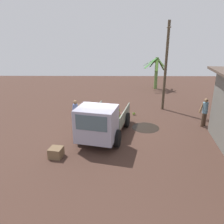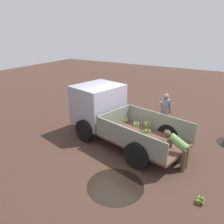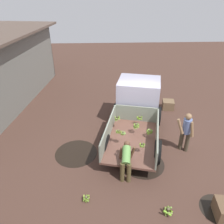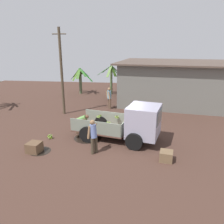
# 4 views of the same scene
# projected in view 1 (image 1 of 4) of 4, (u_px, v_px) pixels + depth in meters

# --- Properties ---
(ground) EXTENTS (36.00, 36.00, 0.00)m
(ground) POSITION_uv_depth(u_px,v_px,m) (107.00, 134.00, 11.88)
(ground) COLOR #452E25
(mud_patch_0) EXTENTS (1.51, 1.51, 0.01)m
(mud_patch_0) POSITION_uv_depth(u_px,v_px,m) (105.00, 123.00, 13.42)
(mud_patch_0) COLOR black
(mud_patch_0) RESTS_ON ground
(mud_patch_1) EXTENTS (1.59, 1.59, 0.01)m
(mud_patch_1) POSITION_uv_depth(u_px,v_px,m) (146.00, 128.00, 12.75)
(mud_patch_1) COLOR black
(mud_patch_1) RESTS_ON ground
(mud_patch_2) EXTENTS (1.02, 1.02, 0.01)m
(mud_patch_2) POSITION_uv_depth(u_px,v_px,m) (80.00, 112.00, 15.25)
(mud_patch_2) COLOR black
(mud_patch_2) RESTS_ON ground
(cargo_truck) EXTENTS (4.81, 2.85, 1.99)m
(cargo_truck) POSITION_uv_depth(u_px,v_px,m) (100.00, 123.00, 10.65)
(cargo_truck) COLOR brown
(cargo_truck) RESTS_ON ground
(utility_pole) EXTENTS (0.97, 0.18, 6.04)m
(utility_pole) POSITION_uv_depth(u_px,v_px,m) (166.00, 66.00, 14.94)
(utility_pole) COLOR #4B3E2E
(utility_pole) RESTS_ON ground
(banana_palm_0) EXTENTS (2.37, 2.36, 3.09)m
(banana_palm_0) POSITION_uv_depth(u_px,v_px,m) (156.00, 72.00, 21.47)
(banana_palm_0) COLOR #5F8541
(banana_palm_0) RESTS_ON ground
(person_foreground_visitor) EXTENTS (0.52, 0.64, 1.64)m
(person_foreground_visitor) POSITION_uv_depth(u_px,v_px,m) (75.00, 113.00, 12.50)
(person_foreground_visitor) COLOR #453A2C
(person_foreground_visitor) RESTS_ON ground
(person_worker_loading) EXTENTS (0.80, 0.57, 1.13)m
(person_worker_loading) POSITION_uv_depth(u_px,v_px,m) (116.00, 110.00, 13.68)
(person_worker_loading) COLOR brown
(person_worker_loading) RESTS_ON ground
(person_bystander_near_shed) EXTENTS (0.54, 0.66, 1.69)m
(person_bystander_near_shed) POSITION_uv_depth(u_px,v_px,m) (205.00, 111.00, 12.69)
(person_bystander_near_shed) COLOR brown
(person_bystander_near_shed) RESTS_ON ground
(banana_bunch_on_ground_0) EXTENTS (0.21, 0.22, 0.20)m
(banana_bunch_on_ground_0) POSITION_uv_depth(u_px,v_px,m) (134.00, 113.00, 14.74)
(banana_bunch_on_ground_0) COLOR brown
(banana_bunch_on_ground_0) RESTS_ON ground
(banana_bunch_on_ground_1) EXTENTS (0.29, 0.30, 0.25)m
(banana_bunch_on_ground_1) POSITION_uv_depth(u_px,v_px,m) (101.00, 110.00, 15.27)
(banana_bunch_on_ground_1) COLOR brown
(banana_bunch_on_ground_1) RESTS_ON ground
(wooden_crate_0) EXTENTS (0.70, 0.70, 0.48)m
(wooden_crate_0) POSITION_uv_depth(u_px,v_px,m) (79.00, 108.00, 15.38)
(wooden_crate_0) COLOR brown
(wooden_crate_0) RESTS_ON ground
(wooden_crate_1) EXTENTS (0.65, 0.65, 0.45)m
(wooden_crate_1) POSITION_uv_depth(u_px,v_px,m) (56.00, 153.00, 9.61)
(wooden_crate_1) COLOR brown
(wooden_crate_1) RESTS_ON ground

